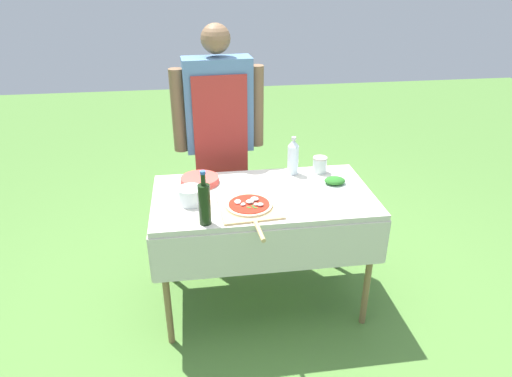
{
  "coord_description": "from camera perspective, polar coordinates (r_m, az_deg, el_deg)",
  "views": [
    {
      "loc": [
        -0.39,
        -2.44,
        2.08
      ],
      "look_at": [
        -0.04,
        0.0,
        0.86
      ],
      "focal_mm": 32.0,
      "sensor_mm": 36.0,
      "label": 1
    }
  ],
  "objects": [
    {
      "name": "person_cook",
      "position": [
        3.3,
        -4.65,
        7.6
      ],
      "size": [
        0.65,
        0.24,
        1.73
      ],
      "rotation": [
        0.0,
        0.0,
        3.2
      ],
      "color": "#333D56",
      "rests_on": "ground"
    },
    {
      "name": "pizza_on_peel",
      "position": [
        2.6,
        -0.82,
        -2.3
      ],
      "size": [
        0.37,
        0.55,
        0.06
      ],
      "rotation": [
        0.0,
        0.0,
        0.08
      ],
      "color": "tan",
      "rests_on": "prep_table"
    },
    {
      "name": "sauce_jar",
      "position": [
        3.08,
        7.96,
        2.85
      ],
      "size": [
        0.1,
        0.1,
        0.11
      ],
      "color": "silver",
      "rests_on": "prep_table"
    },
    {
      "name": "plate_stack",
      "position": [
        2.93,
        -7.04,
        1.05
      ],
      "size": [
        0.25,
        0.25,
        0.04
      ],
      "color": "#DB4C42",
      "rests_on": "prep_table"
    },
    {
      "name": "oil_bottle",
      "position": [
        2.42,
        -6.46,
        -1.83
      ],
      "size": [
        0.07,
        0.07,
        0.31
      ],
      "color": "black",
      "rests_on": "prep_table"
    },
    {
      "name": "ground_plane",
      "position": [
        3.23,
        0.77,
        -13.71
      ],
      "size": [
        12.0,
        12.0,
        0.0
      ],
      "primitive_type": "plane",
      "color": "#517F38"
    },
    {
      "name": "prep_table",
      "position": [
        2.81,
        0.85,
        -2.32
      ],
      "size": [
        1.35,
        0.74,
        0.82
      ],
      "color": "beige",
      "rests_on": "ground"
    },
    {
      "name": "mixing_tub",
      "position": [
        2.67,
        -8.16,
        -0.9
      ],
      "size": [
        0.15,
        0.15,
        0.1
      ],
      "primitive_type": "cylinder",
      "color": "silver",
      "rests_on": "prep_table"
    },
    {
      "name": "water_bottle",
      "position": [
        3.01,
        4.66,
        4.01
      ],
      "size": [
        0.07,
        0.07,
        0.26
      ],
      "color": "silver",
      "rests_on": "prep_table"
    },
    {
      "name": "herb_container",
      "position": [
        2.92,
        9.81,
        0.91
      ],
      "size": [
        0.17,
        0.13,
        0.05
      ],
      "rotation": [
        0.0,
        0.0,
        -0.07
      ],
      "color": "silver",
      "rests_on": "prep_table"
    }
  ]
}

